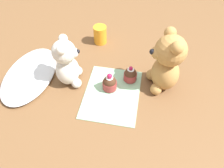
{
  "coord_description": "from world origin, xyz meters",
  "views": [
    {
      "loc": [
        -0.5,
        -0.09,
        0.64
      ],
      "look_at": [
        0.0,
        0.0,
        0.06
      ],
      "focal_mm": 35.0,
      "sensor_mm": 36.0,
      "label": 1
    }
  ],
  "objects_px": {
    "cupcake_near_tan_bear": "(130,75)",
    "teddy_bear_tan": "(167,63)",
    "cupcake_near_cream_bear": "(110,83)",
    "teddy_bear_cream": "(67,64)",
    "juice_glass": "(100,35)"
  },
  "relations": [
    {
      "from": "cupcake_near_tan_bear",
      "to": "teddy_bear_tan",
      "type": "bearing_deg",
      "value": -91.32
    },
    {
      "from": "cupcake_near_cream_bear",
      "to": "teddy_bear_tan",
      "type": "bearing_deg",
      "value": -73.91
    },
    {
      "from": "teddy_bear_cream",
      "to": "juice_glass",
      "type": "distance_m",
      "value": 0.27
    },
    {
      "from": "teddy_bear_cream",
      "to": "cupcake_near_tan_bear",
      "type": "bearing_deg",
      "value": -91.52
    },
    {
      "from": "cupcake_near_cream_bear",
      "to": "juice_glass",
      "type": "relative_size",
      "value": 0.9
    },
    {
      "from": "teddy_bear_tan",
      "to": "cupcake_near_cream_bear",
      "type": "height_order",
      "value": "teddy_bear_tan"
    },
    {
      "from": "cupcake_near_tan_bear",
      "to": "juice_glass",
      "type": "xyz_separation_m",
      "value": [
        0.22,
        0.17,
        0.01
      ]
    },
    {
      "from": "teddy_bear_cream",
      "to": "cupcake_near_cream_bear",
      "type": "relative_size",
      "value": 2.66
    },
    {
      "from": "teddy_bear_tan",
      "to": "cupcake_near_tan_bear",
      "type": "bearing_deg",
      "value": -107.02
    },
    {
      "from": "cupcake_near_cream_bear",
      "to": "juice_glass",
      "type": "xyz_separation_m",
      "value": [
        0.27,
        0.1,
        0.01
      ]
    },
    {
      "from": "teddy_bear_tan",
      "to": "cupcake_near_tan_bear",
      "type": "relative_size",
      "value": 3.51
    },
    {
      "from": "teddy_bear_tan",
      "to": "cupcake_near_cream_bear",
      "type": "bearing_deg",
      "value": -89.61
    },
    {
      "from": "teddy_bear_tan",
      "to": "juice_glass",
      "type": "relative_size",
      "value": 2.86
    },
    {
      "from": "juice_glass",
      "to": "teddy_bear_cream",
      "type": "bearing_deg",
      "value": 166.16
    },
    {
      "from": "juice_glass",
      "to": "teddy_bear_tan",
      "type": "bearing_deg",
      "value": -127.08
    }
  ]
}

